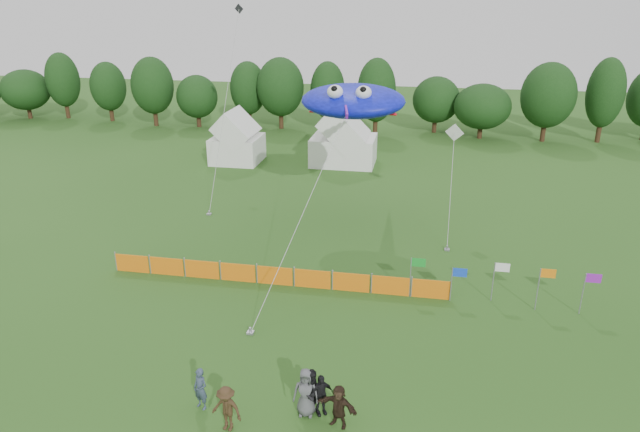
% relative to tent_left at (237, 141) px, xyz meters
% --- Properties ---
extents(ground, '(160.00, 160.00, 0.00)m').
position_rel_tent_left_xyz_m(ground, '(12.28, -31.29, -1.90)').
color(ground, '#234C16').
rests_on(ground, ground).
extents(treeline, '(104.57, 8.78, 8.36)m').
position_rel_tent_left_xyz_m(treeline, '(13.89, 13.64, 2.28)').
color(treeline, '#382314').
rests_on(treeline, ground).
extents(tent_left, '(4.27, 4.27, 3.77)m').
position_rel_tent_left_xyz_m(tent_left, '(0.00, 0.00, 0.00)').
color(tent_left, white).
rests_on(tent_left, ground).
extents(tent_right, '(5.68, 4.54, 4.01)m').
position_rel_tent_left_xyz_m(tent_right, '(9.54, 1.07, 0.12)').
color(tent_right, white).
rests_on(tent_right, ground).
extents(barrier_fence, '(17.90, 0.06, 1.00)m').
position_rel_tent_left_xyz_m(barrier_fence, '(9.32, -22.28, -1.40)').
color(barrier_fence, orange).
rests_on(barrier_fence, ground).
extents(flag_row, '(8.73, 0.60, 2.20)m').
position_rel_tent_left_xyz_m(flag_row, '(20.49, -22.32, -0.49)').
color(flag_row, gray).
rests_on(flag_row, ground).
extents(spectator_a, '(0.71, 0.60, 1.64)m').
position_rel_tent_left_xyz_m(spectator_a, '(9.12, -32.02, -1.08)').
color(spectator_a, '#313E52').
rests_on(spectator_a, ground).
extents(spectator_b, '(1.12, 1.04, 1.84)m').
position_rel_tent_left_xyz_m(spectator_b, '(13.20, -31.59, -0.98)').
color(spectator_b, black).
rests_on(spectator_b, ground).
extents(spectator_c, '(1.23, 0.85, 1.74)m').
position_rel_tent_left_xyz_m(spectator_c, '(10.42, -32.92, -1.03)').
color(spectator_c, '#382716').
rests_on(spectator_c, ground).
extents(spectator_d, '(1.02, 0.85, 1.63)m').
position_rel_tent_left_xyz_m(spectator_d, '(13.46, -31.53, -1.09)').
color(spectator_d, black).
rests_on(spectator_d, ground).
extents(spectator_e, '(0.95, 0.65, 1.88)m').
position_rel_tent_left_xyz_m(spectator_e, '(12.94, -31.66, -0.96)').
color(spectator_e, '#4A4B4F').
rests_on(spectator_e, ground).
extents(spectator_f, '(1.59, 0.92, 1.63)m').
position_rel_tent_left_xyz_m(spectator_f, '(14.18, -32.02, -1.09)').
color(spectator_f, black).
rests_on(spectator_f, ground).
extents(stingray_kite, '(8.08, 22.81, 9.35)m').
position_rel_tent_left_xyz_m(stingray_kite, '(12.09, -12.77, 6.21)').
color(stingray_kite, '#111AF0').
rests_on(stingray_kite, ground).
extents(small_kite_white, '(1.16, 4.72, 6.70)m').
position_rel_tent_left_xyz_m(small_kite_white, '(18.33, -13.13, 2.49)').
color(small_kite_white, white).
rests_on(small_kite_white, ground).
extents(small_kite_dark, '(1.59, 12.24, 13.51)m').
position_rel_tent_left_xyz_m(small_kite_dark, '(1.70, -6.68, 5.34)').
color(small_kite_dark, black).
rests_on(small_kite_dark, ground).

